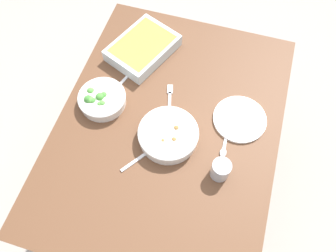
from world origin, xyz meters
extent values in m
plane|color=#9E9389|center=(0.00, 0.00, 0.00)|extent=(6.00, 6.00, 0.00)
cube|color=brown|center=(0.00, 0.00, 0.72)|extent=(1.20, 0.90, 0.04)
cylinder|color=brown|center=(0.54, -0.39, 0.35)|extent=(0.06, 0.06, 0.70)
cylinder|color=brown|center=(-0.54, 0.39, 0.35)|extent=(0.06, 0.06, 0.70)
cylinder|color=brown|center=(0.54, 0.39, 0.35)|extent=(0.06, 0.06, 0.70)
cylinder|color=silver|center=(-0.05, -0.02, 0.77)|extent=(0.23, 0.23, 0.05)
torus|color=silver|center=(-0.05, -0.02, 0.79)|extent=(0.24, 0.24, 0.01)
cylinder|color=olive|center=(-0.05, -0.02, 0.77)|extent=(0.19, 0.19, 0.03)
sphere|color=olive|center=(-0.08, -0.05, 0.79)|extent=(0.02, 0.02, 0.02)
sphere|color=silver|center=(-0.06, 0.04, 0.79)|extent=(0.01, 0.01, 0.01)
sphere|color=olive|center=(-0.03, -0.04, 0.79)|extent=(0.02, 0.02, 0.02)
sphere|color=olive|center=(-0.09, -0.01, 0.79)|extent=(0.02, 0.02, 0.02)
sphere|color=silver|center=(-0.02, 0.00, 0.79)|extent=(0.02, 0.02, 0.02)
cylinder|color=silver|center=(0.03, 0.30, 0.77)|extent=(0.19, 0.19, 0.05)
torus|color=silver|center=(0.03, 0.30, 0.79)|extent=(0.20, 0.20, 0.01)
cylinder|color=#8CB272|center=(0.03, 0.30, 0.77)|extent=(0.16, 0.16, 0.02)
sphere|color=#478C38|center=(0.00, 0.32, 0.79)|extent=(0.03, 0.03, 0.03)
sphere|color=#3D7A33|center=(0.00, 0.34, 0.79)|extent=(0.04, 0.04, 0.04)
sphere|color=#478C38|center=(0.04, 0.29, 0.79)|extent=(0.03, 0.03, 0.03)
sphere|color=#569E42|center=(0.04, 0.35, 0.79)|extent=(0.03, 0.03, 0.03)
sphere|color=#569E42|center=(-0.01, 0.29, 0.78)|extent=(0.02, 0.02, 0.02)
sphere|color=#569E42|center=(0.00, 0.28, 0.79)|extent=(0.03, 0.03, 0.03)
sphere|color=#478C38|center=(0.02, 0.30, 0.79)|extent=(0.04, 0.04, 0.04)
sphere|color=#569E42|center=(0.00, 0.33, 0.79)|extent=(0.03, 0.03, 0.03)
sphere|color=#569E42|center=(0.03, 0.30, 0.79)|extent=(0.03, 0.03, 0.03)
cube|color=silver|center=(0.34, 0.22, 0.77)|extent=(0.36, 0.32, 0.06)
cube|color=gold|center=(0.34, 0.22, 0.78)|extent=(0.32, 0.28, 0.04)
cylinder|color=#B2BCC6|center=(-0.14, -0.25, 0.78)|extent=(0.07, 0.07, 0.08)
cylinder|color=black|center=(-0.14, -0.25, 0.77)|extent=(0.06, 0.06, 0.05)
cylinder|color=white|center=(0.11, -0.28, 0.75)|extent=(0.22, 0.22, 0.01)
cube|color=silver|center=(-0.18, 0.08, 0.74)|extent=(0.12, 0.09, 0.01)
ellipsoid|color=silver|center=(-0.11, 0.03, 0.75)|extent=(0.05, 0.04, 0.01)
cube|color=silver|center=(0.15, 0.26, 0.74)|extent=(0.14, 0.06, 0.01)
ellipsoid|color=silver|center=(0.07, 0.28, 0.75)|extent=(0.05, 0.04, 0.01)
cube|color=silver|center=(0.03, -0.24, 0.74)|extent=(0.14, 0.02, 0.01)
ellipsoid|color=silver|center=(-0.05, -0.24, 0.75)|extent=(0.04, 0.03, 0.01)
cube|color=silver|center=(0.09, 0.02, 0.74)|extent=(0.14, 0.05, 0.01)
cube|color=silver|center=(0.17, 0.04, 0.74)|extent=(0.05, 0.03, 0.01)
camera|label=1|loc=(-0.61, -0.18, 1.96)|focal=35.98mm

